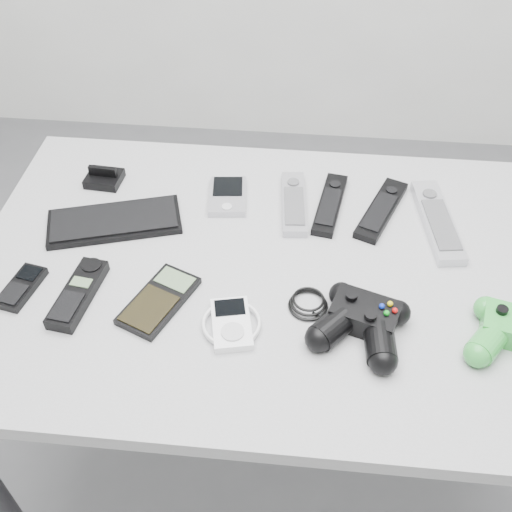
# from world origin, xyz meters

# --- Properties ---
(floor) EXTENTS (3.50, 3.50, 0.00)m
(floor) POSITION_xyz_m (0.00, 0.00, 0.00)
(floor) COLOR slate
(floor) RESTS_ON ground
(desk) EXTENTS (1.19, 0.77, 0.80)m
(desk) POSITION_xyz_m (0.01, 0.07, 0.73)
(desk) COLOR #939496
(desk) RESTS_ON floor
(pda_keyboard) EXTENTS (0.29, 0.18, 0.02)m
(pda_keyboard) POSITION_xyz_m (-0.34, 0.16, 0.81)
(pda_keyboard) COLOR black
(pda_keyboard) RESTS_ON desk
(dock_bracket) EXTENTS (0.08, 0.07, 0.04)m
(dock_bracket) POSITION_xyz_m (-0.40, 0.29, 0.82)
(dock_bracket) COLOR black
(dock_bracket) RESTS_ON desk
(pda) EXTENTS (0.09, 0.13, 0.02)m
(pda) POSITION_xyz_m (-0.12, 0.26, 0.81)
(pda) COLOR #A6A5AC
(pda) RESTS_ON desk
(remote_silver_a) EXTENTS (0.06, 0.20, 0.02)m
(remote_silver_a) POSITION_xyz_m (0.02, 0.25, 0.81)
(remote_silver_a) COLOR #A6A5AC
(remote_silver_a) RESTS_ON desk
(remote_black_a) EXTENTS (0.08, 0.20, 0.02)m
(remote_black_a) POSITION_xyz_m (0.10, 0.25, 0.81)
(remote_black_a) COLOR black
(remote_black_a) RESTS_ON desk
(remote_black_b) EXTENTS (0.12, 0.21, 0.02)m
(remote_black_b) POSITION_xyz_m (0.21, 0.25, 0.81)
(remote_black_b) COLOR black
(remote_black_b) RESTS_ON desk
(remote_silver_b) EXTENTS (0.09, 0.25, 0.02)m
(remote_silver_b) POSITION_xyz_m (0.32, 0.22, 0.81)
(remote_silver_b) COLOR #B5B5BC
(remote_silver_b) RESTS_ON desk
(mobile_phone) EXTENTS (0.07, 0.11, 0.02)m
(mobile_phone) POSITION_xyz_m (-0.46, -0.04, 0.81)
(mobile_phone) COLOR black
(mobile_phone) RESTS_ON desk
(cordless_handset) EXTENTS (0.07, 0.17, 0.03)m
(cordless_handset) POSITION_xyz_m (-0.35, -0.05, 0.81)
(cordless_handset) COLOR black
(cordless_handset) RESTS_ON desk
(calculator) EXTENTS (0.14, 0.18, 0.02)m
(calculator) POSITION_xyz_m (-0.20, -0.04, 0.81)
(calculator) COLOR black
(calculator) RESTS_ON desk
(mp3_player) EXTENTS (0.12, 0.13, 0.02)m
(mp3_player) POSITION_xyz_m (-0.07, -0.08, 0.81)
(mp3_player) COLOR white
(mp3_player) RESTS_ON desk
(controller_black) EXTENTS (0.31, 0.24, 0.05)m
(controller_black) POSITION_xyz_m (0.15, -0.07, 0.83)
(controller_black) COLOR black
(controller_black) RESTS_ON desk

